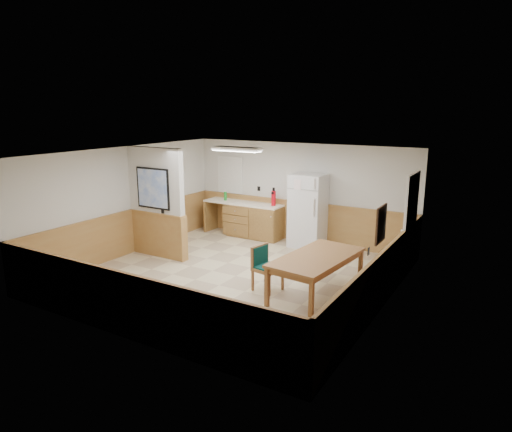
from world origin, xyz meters
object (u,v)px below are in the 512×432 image
Objects in this scene: dining_table at (317,261)px; soap_bottle at (225,196)px; refrigerator at (308,211)px; dining_chair at (264,264)px; fire_extinguisher at (274,198)px; dining_bench at (372,286)px.

dining_table is 4.73m from soap_bottle.
refrigerator reaches higher than dining_table.
dining_chair is at bearing -81.80° from refrigerator.
refrigerator is 2.46m from soap_bottle.
fire_extinguisher is (-1.01, 0.10, 0.20)m from refrigerator.
fire_extinguisher reaches higher than dining_bench.
dining_chair is 3.62× the size of soap_bottle.
dining_chair is (-0.96, -0.24, -0.17)m from dining_table.
dining_bench is 2.00m from dining_chair.
dining_table is at bearing -35.22° from soap_bottle.
refrigerator is 3.03m from dining_table.
dining_bench is 5.57m from soap_bottle.
dining_bench is 3.51× the size of fire_extinguisher.
dining_bench is at bearing -47.39° from refrigerator.
soap_bottle is at bearing 178.81° from refrigerator.
refrigerator is at bearing 123.68° from dining_table.
dining_table is at bearing -62.73° from refrigerator.
dining_table is 1.06m from dining_bench.
soap_bottle is (-4.86, 2.63, 0.67)m from dining_bench.
fire_extinguisher is (-2.40, 2.78, 0.44)m from dining_table.
dining_table is (1.39, -2.68, -0.24)m from refrigerator.
fire_extinguisher is at bearing 137.98° from dining_bench.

